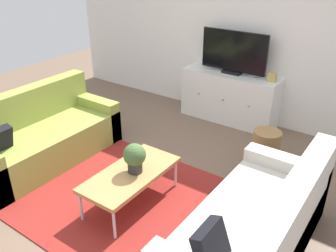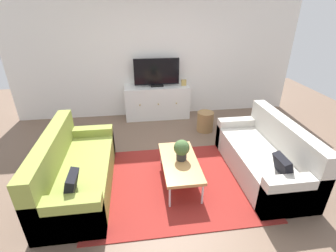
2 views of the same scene
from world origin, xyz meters
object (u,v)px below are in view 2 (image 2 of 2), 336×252
Objects in this scene: couch_right_side at (267,157)px; coffee_table at (180,163)px; tv_console at (157,102)px; couch_left_side at (73,173)px; wicker_basket at (205,121)px; potted_plant at (182,149)px; flat_screen_tv at (157,73)px; mantel_clock at (184,83)px.

couch_right_side is 1.37m from coffee_table.
couch_left_side is at bearing -120.76° from tv_console.
wicker_basket is (-0.54, 1.55, -0.08)m from couch_right_side.
potted_plant is (1.54, 0.01, 0.26)m from couch_left_side.
flat_screen_tv reaches higher than potted_plant.
couch_left_side is 2.80m from wicker_basket.
flat_screen_tv reaches higher than couch_right_side.
couch_right_side is at bearing -0.34° from potted_plant.
flat_screen_tv is at bearing 178.12° from mantel_clock.
potted_plant is 2.43m from mantel_clock.
couch_right_side is at bearing -70.25° from mantel_clock.
coffee_table is at bearing -117.61° from wicker_basket.
wicker_basket is at bearing 33.58° from couch_left_side.
couch_left_side is 1.28× the size of tv_console.
coffee_table is at bearing -1.27° from couch_left_side.
couch_right_side is 1.74× the size of coffee_table.
couch_right_side is 2.91m from flat_screen_tv.
coffee_table is 1.08× the size of flat_screen_tv.
couch_right_side is at bearing 0.00° from couch_left_side.
couch_left_side is 2.87m from couch_right_side.
mantel_clock is at bearing 109.75° from couch_right_side.
mantel_clock is (0.61, 0.00, 0.44)m from tv_console.
potted_plant is at bearing -117.38° from wicker_basket.
tv_console is 1.25m from wicker_basket.
mantel_clock is 1.07m from wicker_basket.
tv_console reaches higher than wicker_basket.
tv_console is 1.46× the size of flat_screen_tv.
flat_screen_tv is at bearing 92.94° from potted_plant.
coffee_table is 0.21m from potted_plant.
flat_screen_tv is (-0.12, 2.39, 0.51)m from potted_plant.
wicker_basket is at bearing 109.19° from couch_right_side.
tv_console is 11.20× the size of mantel_clock.
coffee_table is at bearing -125.49° from potted_plant.
wicker_basket is (0.92, -0.83, -0.17)m from tv_console.
tv_console reaches higher than coffee_table.
couch_right_side is 2.58m from mantel_clock.
tv_console is at bearing -90.00° from flat_screen_tv.
tv_console is at bearing 92.21° from coffee_table.
potted_plant reaches higher than wicker_basket.
wicker_basket is (0.80, 1.54, -0.34)m from potted_plant.
flat_screen_tv is 7.66× the size of mantel_clock.
couch_right_side is 1.36m from potted_plant.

